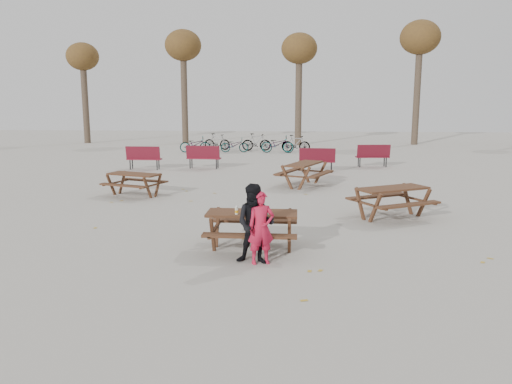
# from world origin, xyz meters

# --- Properties ---
(ground) EXTENTS (80.00, 80.00, 0.00)m
(ground) POSITION_xyz_m (0.00, 0.00, 0.00)
(ground) COLOR gray
(ground) RESTS_ON ground
(main_picnic_table) EXTENTS (1.80, 1.45, 0.78)m
(main_picnic_table) POSITION_xyz_m (0.00, 0.00, 0.59)
(main_picnic_table) COLOR #361F13
(main_picnic_table) RESTS_ON ground
(food_tray) EXTENTS (0.18, 0.11, 0.03)m
(food_tray) POSITION_xyz_m (0.26, -0.14, 0.79)
(food_tray) COLOR white
(food_tray) RESTS_ON main_picnic_table
(bread_roll) EXTENTS (0.14, 0.06, 0.05)m
(bread_roll) POSITION_xyz_m (0.26, -0.14, 0.83)
(bread_roll) COLOR tan
(bread_roll) RESTS_ON food_tray
(soda_bottle) EXTENTS (0.07, 0.07, 0.17)m
(soda_bottle) POSITION_xyz_m (-0.28, -0.22, 0.85)
(soda_bottle) COLOR silver
(soda_bottle) RESTS_ON main_picnic_table
(child) EXTENTS (0.57, 0.46, 1.35)m
(child) POSITION_xyz_m (0.24, -0.84, 0.68)
(child) COLOR #BE1736
(child) RESTS_ON ground
(adult) EXTENTS (0.77, 0.63, 1.48)m
(adult) POSITION_xyz_m (0.13, -0.84, 0.74)
(adult) COLOR black
(adult) RESTS_ON ground
(picnic_table_east) EXTENTS (2.33, 2.20, 0.79)m
(picnic_table_east) POSITION_xyz_m (3.32, 3.04, 0.40)
(picnic_table_east) COLOR #361F13
(picnic_table_east) RESTS_ON ground
(picnic_table_north) EXTENTS (2.00, 1.80, 0.71)m
(picnic_table_north) POSITION_xyz_m (-4.20, 5.50, 0.36)
(picnic_table_north) COLOR #361F13
(picnic_table_north) RESTS_ON ground
(picnic_table_far) EXTENTS (2.14, 2.34, 0.82)m
(picnic_table_far) POSITION_xyz_m (1.16, 7.77, 0.41)
(picnic_table_far) COLOR #361F13
(picnic_table_far) RESTS_ON ground
(park_bench_row) EXTENTS (11.67, 2.50, 1.03)m
(park_bench_row) POSITION_xyz_m (-0.71, 12.09, 0.52)
(park_bench_row) COLOR maroon
(park_bench_row) RESTS_ON ground
(bicycle_row) EXTENTS (7.69, 2.50, 1.04)m
(bicycle_row) POSITION_xyz_m (-2.01, 19.65, 0.49)
(bicycle_row) COLOR black
(bicycle_row) RESTS_ON ground
(tree_row) EXTENTS (32.17, 3.52, 8.26)m
(tree_row) POSITION_xyz_m (0.90, 25.15, 6.19)
(tree_row) COLOR #382B21
(tree_row) RESTS_ON ground
(fallen_leaves) EXTENTS (11.00, 11.00, 0.01)m
(fallen_leaves) POSITION_xyz_m (0.50, 2.50, 0.00)
(fallen_leaves) COLOR #B28F2A
(fallen_leaves) RESTS_ON ground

